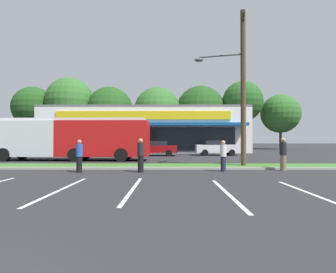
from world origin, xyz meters
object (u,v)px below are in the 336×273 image
(car_2, at_px, (216,148))
(pedestrian_mid, at_px, (283,154))
(car_0, at_px, (156,148))
(pedestrian_near_bench, at_px, (223,156))
(utility_pole, at_px, (240,83))
(pedestrian_far, at_px, (79,156))
(city_bus, at_px, (69,138))
(pedestrian_by_pole, at_px, (141,155))

(car_2, xyz_separation_m, pedestrian_mid, (1.04, -13.74, 0.06))
(car_0, distance_m, pedestrian_near_bench, 13.86)
(utility_pole, relative_size, pedestrian_far, 5.73)
(utility_pole, bearing_deg, pedestrian_near_bench, -124.84)
(pedestrian_near_bench, bearing_deg, utility_pole, 64.96)
(car_0, distance_m, pedestrian_far, 14.09)
(city_bus, xyz_separation_m, pedestrian_mid, (13.81, -6.87, -0.91))
(city_bus, distance_m, car_2, 14.53)
(utility_pole, xyz_separation_m, pedestrian_by_pole, (-5.58, -2.46, -4.11))
(utility_pole, bearing_deg, car_2, 86.60)
(utility_pole, height_order, city_bus, utility_pole)
(car_0, distance_m, car_2, 6.27)
(pedestrian_far, bearing_deg, pedestrian_mid, -77.95)
(pedestrian_far, bearing_deg, pedestrian_by_pole, -80.85)
(pedestrian_by_pole, bearing_deg, pedestrian_far, -154.97)
(pedestrian_mid, bearing_deg, utility_pole, 15.02)
(car_2, bearing_deg, pedestrian_far, -122.48)
(pedestrian_by_pole, bearing_deg, car_0, 112.73)
(utility_pole, distance_m, car_2, 12.76)
(pedestrian_by_pole, relative_size, pedestrian_mid, 0.97)
(utility_pole, xyz_separation_m, city_bus, (-12.05, 5.18, -3.18))
(pedestrian_far, bearing_deg, car_0, -5.45)
(city_bus, xyz_separation_m, pedestrian_near_bench, (10.61, -7.25, -0.98))
(city_bus, relative_size, pedestrian_by_pole, 7.57)
(pedestrian_near_bench, distance_m, pedestrian_mid, 3.22)
(pedestrian_far, bearing_deg, car_2, -25.27)
(utility_pole, bearing_deg, city_bus, 156.73)
(city_bus, relative_size, car_0, 2.97)
(car_0, height_order, pedestrian_near_bench, pedestrian_near_bench)
(utility_pole, distance_m, pedestrian_by_pole, 7.36)
(car_0, relative_size, pedestrian_near_bench, 2.70)
(pedestrian_mid, relative_size, pedestrian_far, 1.06)
(pedestrian_far, bearing_deg, city_bus, 31.32)
(car_2, height_order, pedestrian_near_bench, pedestrian_near_bench)
(utility_pole, xyz_separation_m, pedestrian_near_bench, (-1.44, -2.07, -4.16))
(city_bus, distance_m, pedestrian_by_pole, 10.05)
(utility_pole, xyz_separation_m, pedestrian_far, (-8.59, -2.56, -4.14))
(city_bus, height_order, pedestrian_far, city_bus)
(utility_pole, bearing_deg, pedestrian_mid, -43.88)
(pedestrian_mid, distance_m, pedestrian_far, 10.38)
(city_bus, bearing_deg, pedestrian_mid, 154.77)
(pedestrian_by_pole, bearing_deg, utility_pole, 46.86)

